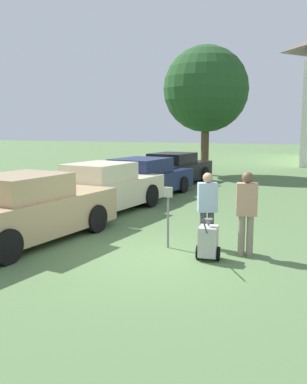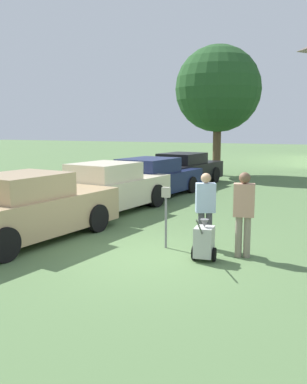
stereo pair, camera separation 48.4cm
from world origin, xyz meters
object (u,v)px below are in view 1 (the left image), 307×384
Objects in this scene: parked_car_cream at (103,189)px; parked_car_navy at (143,179)px; parked_car_tan at (27,211)px; equipment_cart at (208,241)px; person_worker at (207,206)px; person_supervisor at (247,208)px; parking_meter at (168,206)px; parked_car_black at (174,170)px.

parked_car_cream is 3.27m from parked_car_navy.
parked_car_tan is 4.28m from equipment_cart.
parked_car_tan reaches higher than parked_car_navy.
person_worker is at bearing -48.48° from parked_car_navy.
parked_car_navy is at bearing -63.69° from person_supervisor.
equipment_cart is at bearing -26.64° from parking_meter.
parked_car_tan is 2.77× the size of person_supervisor.
parked_car_cream reaches higher than parked_car_black.
parked_car_black is 11.27m from equipment_cart.
equipment_cart is at bearing 10.19° from parked_car_tan.
person_worker reaches higher than parked_car_tan.
parking_meter is (3.22, -2.99, 0.22)m from parked_car_cream.
person_supervisor reaches higher than parked_car_navy.
parked_car_cream is 4.93× the size of equipment_cart.
parking_meter is 1.70m from person_supervisor.
person_supervisor is (4.91, 0.74, 0.27)m from parked_car_tan.
parking_meter is (3.22, -6.26, 0.26)m from parked_car_navy.
parked_car_black is 2.86× the size of person_supervisor.
parked_car_tan is 4.15m from person_worker.
person_worker is at bearing 21.54° from parking_meter.
parked_car_black is at bearing 97.50° from parked_car_tan.
parked_car_tan is 3.71m from parked_car_cream.
equipment_cart is at bearing 80.41° from person_worker.
parked_car_navy reaches higher than equipment_cart.
parking_meter is at bearing -11.36° from person_supervisor.
parked_car_tan reaches higher than equipment_cart.
parked_car_cream is 3.64× the size of parking_meter.
parked_car_cream is (-0.00, 3.71, -0.01)m from parked_car_tan.
person_worker is 0.95m from person_supervisor.
parked_car_navy is at bearing -81.74° from person_worker.
equipment_cart is (1.04, -0.52, -0.56)m from parking_meter.
parking_meter is at bearing 147.22° from equipment_cart.
person_supervisor is at bearing -44.31° from parked_car_navy.
person_supervisor is at bearing 33.23° from equipment_cart.
parked_car_tan reaches higher than parking_meter.
equipment_cart is (4.26, -10.43, -0.31)m from parked_car_black.
parking_meter is 0.86m from person_worker.
equipment_cart is (4.26, -6.79, -0.29)m from parked_car_navy.
parking_meter is at bearing -64.53° from parked_car_black.
person_worker is (4.01, 1.04, 0.21)m from parked_car_tan.
person_worker is at bearing -26.18° from parked_car_cream.
person_worker reaches higher than parked_car_cream.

